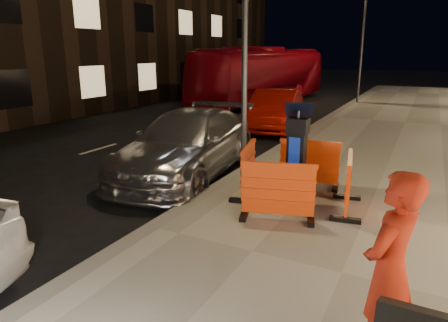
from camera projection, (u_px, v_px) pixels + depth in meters
The scene contains 14 objects.
ground_plane at pixel (152, 235), 6.43m from camera, with size 120.00×120.00×0.00m, color black.
sidewalk at pixel (341, 278), 5.10m from camera, with size 6.00×60.00×0.15m, color gray.
kerb at pixel (152, 231), 6.41m from camera, with size 0.30×60.00×0.15m, color slate.
parking_kiosk at pixel (296, 156), 7.27m from camera, with size 0.55×0.55×1.75m, color black.
barrier_front at pixel (278, 191), 6.56m from camera, with size 1.25×0.52×0.98m, color #FF4810.
barrier_back at pixel (309, 163), 8.19m from camera, with size 1.25×0.52×0.98m, color #FF4810.
barrier_kerbside at pixel (248, 169), 7.79m from camera, with size 1.25×0.52×0.98m, color #FF4810.
barrier_bldgside at pixel (348, 183), 6.96m from camera, with size 1.25×0.52×0.98m, color #FF4810.
car_silver at pixel (188, 174), 9.65m from camera, with size 2.09×5.14×1.49m, color #AAAAAF.
car_red at pixel (274, 129), 15.12m from camera, with size 1.56×4.48×1.48m, color #A60F09.
bus_doubledecker at pixel (262, 103), 22.65m from camera, with size 2.57×11.00×3.06m, color maroon.
man at pixel (390, 271), 3.42m from camera, with size 0.66×0.43×1.81m, color maroon.
street_lamp_mid at pixel (245, 36), 8.05m from camera, with size 0.12×0.12×6.00m, color #3F3F44.
street_lamp_far at pixel (362, 45), 20.92m from camera, with size 0.12×0.12×6.00m, color #3F3F44.
Camera 1 is at (3.72, -4.70, 2.88)m, focal length 32.00 mm.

